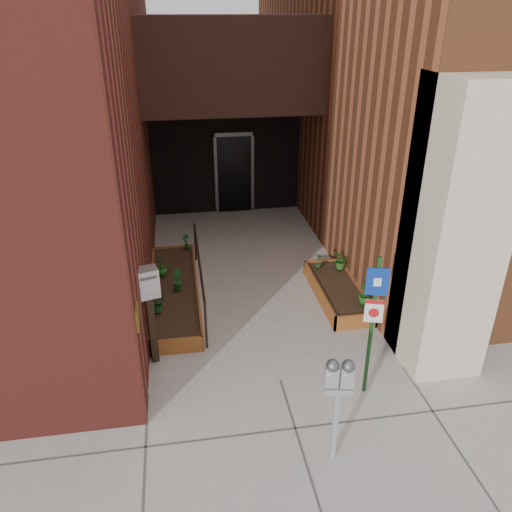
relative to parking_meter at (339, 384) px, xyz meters
name	(u,v)px	position (x,y,z in m)	size (l,w,h in m)	color
ground	(280,380)	(-0.35, 1.54, -1.19)	(80.00, 80.00, 0.00)	#9E9991
architecture	(216,15)	(-0.54, 8.43, 3.79)	(20.00, 14.60, 10.00)	maroon
planter_left	(175,292)	(-1.90, 4.24, -1.05)	(0.90, 3.60, 0.30)	brown
planter_right	(337,292)	(1.25, 3.74, -1.05)	(0.80, 2.20, 0.30)	brown
handrail	(199,264)	(-1.40, 4.19, -0.44)	(0.04, 3.34, 0.90)	black
parking_meter	(339,384)	(0.00, 0.00, 0.00)	(0.35, 0.19, 1.53)	#BAB9BC
sign_post	(373,313)	(0.83, 1.10, 0.19)	(0.30, 0.11, 2.23)	#163D16
payment_dropbox	(149,296)	(-2.25, 2.34, 0.03)	(0.39, 0.33, 1.68)	black
shrub_left_a	(157,303)	(-2.20, 3.35, -0.73)	(0.29, 0.29, 0.32)	#164E1B
shrub_left_b	(177,280)	(-1.84, 4.08, -0.70)	(0.21, 0.21, 0.38)	#18561D
shrub_left_c	(161,267)	(-2.14, 4.70, -0.70)	(0.21, 0.21, 0.37)	#1D601B
shrub_left_d	(186,242)	(-1.60, 5.84, -0.71)	(0.19, 0.19, 0.36)	#17511A
shrub_right_a	(364,294)	(1.50, 3.01, -0.70)	(0.21, 0.21, 0.38)	#1E4F16
shrub_right_b	(319,260)	(1.06, 4.47, -0.71)	(0.18, 0.18, 0.35)	#1A5B20
shrub_right_c	(341,261)	(1.50, 4.37, -0.70)	(0.33, 0.33, 0.37)	#28611B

